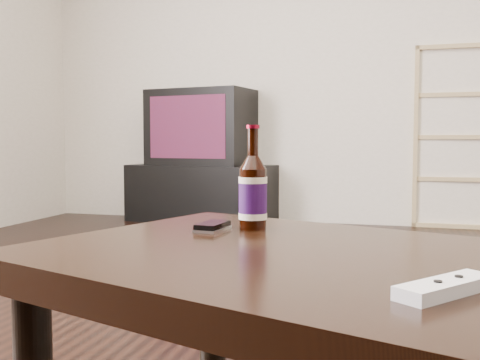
% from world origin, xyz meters
% --- Properties ---
extents(wall_back, '(5.00, 0.02, 2.70)m').
position_xyz_m(wall_back, '(0.00, 3.01, 1.35)').
color(wall_back, beige).
rests_on(wall_back, ground).
extents(tv_stand, '(1.22, 0.75, 0.45)m').
position_xyz_m(tv_stand, '(-1.16, 2.86, 0.23)').
color(tv_stand, black).
rests_on(tv_stand, floor).
extents(tv, '(0.87, 0.63, 0.60)m').
position_xyz_m(tv, '(-1.16, 2.86, 0.75)').
color(tv, black).
rests_on(tv, tv_stand).
extents(bookshelf, '(0.73, 0.35, 1.35)m').
position_xyz_m(bookshelf, '(0.82, 3.16, 0.70)').
color(bookshelf, '#A38158').
rests_on(bookshelf, floor).
extents(coffee_table, '(1.36, 1.06, 0.45)m').
position_xyz_m(coffee_table, '(0.26, -0.47, 0.39)').
color(coffee_table, black).
rests_on(coffee_table, floor).
extents(beer_bottle, '(0.07, 0.07, 0.23)m').
position_xyz_m(beer_bottle, '(0.01, -0.20, 0.53)').
color(beer_bottle, black).
rests_on(beer_bottle, coffee_table).
extents(phone, '(0.06, 0.11, 0.02)m').
position_xyz_m(phone, '(-0.07, -0.23, 0.46)').
color(phone, silver).
rests_on(phone, coffee_table).
extents(remote, '(0.14, 0.16, 0.02)m').
position_xyz_m(remote, '(0.39, -0.65, 0.46)').
color(remote, silver).
rests_on(remote, coffee_table).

